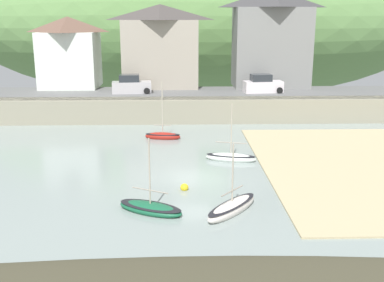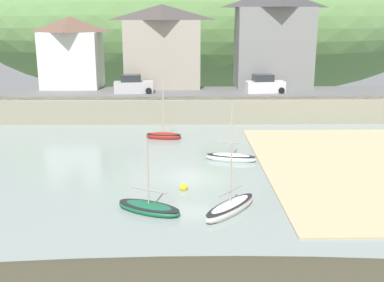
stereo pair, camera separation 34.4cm
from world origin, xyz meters
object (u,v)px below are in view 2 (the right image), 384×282
Objects in this scene: sailboat_far_left at (164,136)px; mooring_buoy at (184,187)px; fishing_boat_green at (149,208)px; sailboat_white_hull at (231,157)px; church_with_spire at (271,14)px; waterfront_building_left at (72,52)px; waterfront_building_right at (274,38)px; rowboat_small_beached at (230,208)px; parked_car_near_slipway at (133,85)px; parked_car_by_wall at (265,85)px; waterfront_building_centre at (163,46)px.

mooring_buoy is (1.73, -12.57, -0.11)m from sailboat_far_left.
sailboat_far_left is at bearing 116.90° from fishing_boat_green.
sailboat_white_hull is 8.40m from sailboat_far_left.
church_with_spire is 3.56× the size of sailboat_white_hull.
waterfront_building_right reaches higher than waterfront_building_left.
fishing_boat_green is at bearing -109.77° from church_with_spire.
rowboat_small_beached reaches higher than mooring_buoy.
sailboat_white_hull is at bearing -42.90° from sailboat_far_left.
parked_car_near_slipway reaches higher than mooring_buoy.
waterfront_building_right is 20.56m from sailboat_far_left.
church_with_spire is at bearing 65.50° from sailboat_far_left.
fishing_boat_green is 3.78m from mooring_buoy.
rowboat_small_beached is at bearing -81.46° from sailboat_white_hull.
mooring_buoy is (1.88, 3.28, -0.06)m from fishing_boat_green.
waterfront_building_left reaches higher than parked_car_by_wall.
parked_car_by_wall reaches higher than fishing_boat_green.
waterfront_building_right is at bearing -94.65° from church_with_spire.
waterfront_building_left reaches higher than fishing_boat_green.
parked_car_near_slipway is 1.00× the size of parked_car_by_wall.
sailboat_white_hull is (-6.77, -21.43, -7.67)m from waterfront_building_right.
waterfront_building_left is 9.19m from parked_car_near_slipway.
waterfront_building_left reaches higher than rowboat_small_beached.
waterfront_building_right is (22.98, 0.00, 1.49)m from waterfront_building_left.
fishing_boat_green is at bearing -87.65° from parked_car_near_slipway.
rowboat_small_beached is at bearing -104.04° from waterfront_building_right.
waterfront_building_right is 2.45× the size of sailboat_white_hull.
sailboat_white_hull is at bearing 33.62° from rowboat_small_beached.
rowboat_small_beached is 8.09× the size of mooring_buoy.
waterfront_building_left is at bearing 65.67° from rowboat_small_beached.
rowboat_small_beached is at bearing -78.58° from parked_car_near_slipway.
parked_car_by_wall is at bearing 26.34° from rowboat_small_beached.
waterfront_building_right is 32.77m from rowboat_small_beached.
mooring_buoy is (5.39, -22.92, -3.05)m from parked_car_near_slipway.
rowboat_small_beached is (15.25, -30.91, -6.15)m from waterfront_building_left.
parked_car_near_slipway is 23.74m from mooring_buoy.
church_with_spire is 3.73× the size of parked_car_near_slipway.
waterfront_building_left is 10.37m from waterfront_building_centre.
parked_car_near_slipway is (-15.97, -8.50, -7.36)m from church_with_spire.
waterfront_building_right reaches higher than rowboat_small_beached.
sailboat_white_hull is 1.05× the size of parked_car_near_slipway.
fishing_boat_green is (-12.15, -30.70, -7.70)m from waterfront_building_right.
waterfront_building_right reaches higher than sailboat_white_hull.
fishing_boat_green is at bearing -111.59° from waterfront_building_right.
waterfront_building_right reaches higher than waterfront_building_centre.
rowboat_small_beached is 4.32m from mooring_buoy.
rowboat_small_beached is 0.95× the size of parked_car_by_wall.
waterfront_building_centre is 23.25m from sailboat_white_hull.
waterfront_building_centre is 2.17× the size of fishing_boat_green.
waterfront_building_left is 0.50× the size of church_with_spire.
church_with_spire is 3.92× the size of rowboat_small_beached.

